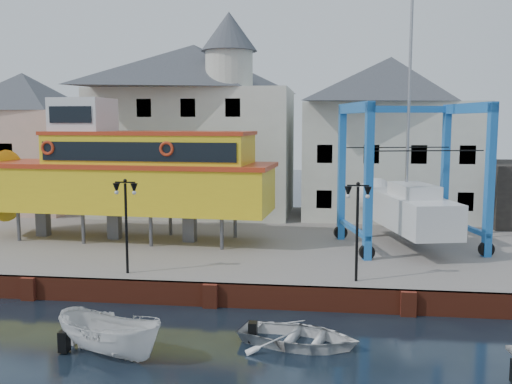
# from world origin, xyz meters

# --- Properties ---
(ground) EXTENTS (140.00, 140.00, 0.00)m
(ground) POSITION_xyz_m (0.00, 0.00, 0.00)
(ground) COLOR black
(ground) RESTS_ON ground
(hardstanding) EXTENTS (44.00, 22.00, 1.00)m
(hardstanding) POSITION_xyz_m (0.00, 11.00, 0.50)
(hardstanding) COLOR slate
(hardstanding) RESTS_ON ground
(quay_wall) EXTENTS (44.00, 0.47, 1.00)m
(quay_wall) POSITION_xyz_m (-0.00, 0.10, 0.50)
(quay_wall) COLOR maroon
(quay_wall) RESTS_ON ground
(building_pink) EXTENTS (8.00, 7.00, 10.30)m
(building_pink) POSITION_xyz_m (-18.00, 18.00, 6.15)
(building_pink) COLOR tan
(building_pink) RESTS_ON hardstanding
(building_white_main) EXTENTS (14.00, 8.30, 14.00)m
(building_white_main) POSITION_xyz_m (-4.87, 18.39, 7.34)
(building_white_main) COLOR beige
(building_white_main) RESTS_ON hardstanding
(building_white_right) EXTENTS (12.00, 8.00, 11.20)m
(building_white_right) POSITION_xyz_m (9.00, 19.00, 6.60)
(building_white_right) COLOR beige
(building_white_right) RESTS_ON hardstanding
(lamp_post_left) EXTENTS (1.12, 0.32, 4.20)m
(lamp_post_left) POSITION_xyz_m (-4.00, 1.20, 4.17)
(lamp_post_left) COLOR black
(lamp_post_left) RESTS_ON hardstanding
(lamp_post_right) EXTENTS (1.12, 0.32, 4.20)m
(lamp_post_right) POSITION_xyz_m (6.00, 1.20, 4.17)
(lamp_post_right) COLOR black
(lamp_post_right) RESTS_ON hardstanding
(tour_boat) EXTENTS (18.60, 5.46, 8.00)m
(tour_boat) POSITION_xyz_m (-7.33, 8.39, 4.77)
(tour_boat) COLOR #59595E
(tour_boat) RESTS_ON hardstanding
(travel_lift) EXTENTS (7.91, 10.04, 14.70)m
(travel_lift) POSITION_xyz_m (8.86, 9.07, 3.45)
(travel_lift) COLOR blue
(travel_lift) RESTS_ON hardstanding
(motorboat_a) EXTENTS (4.48, 3.01, 1.62)m
(motorboat_a) POSITION_xyz_m (-2.26, -5.28, 0.00)
(motorboat_a) COLOR silver
(motorboat_a) RESTS_ON ground
(motorboat_b) EXTENTS (4.75, 3.85, 0.87)m
(motorboat_b) POSITION_xyz_m (3.86, -3.62, 0.00)
(motorboat_b) COLOR silver
(motorboat_b) RESTS_ON ground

